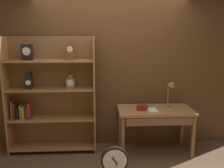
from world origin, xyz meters
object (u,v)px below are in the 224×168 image
at_px(desk_lamp, 171,90).
at_px(open_repair_manual, 152,110).
at_px(workbench, 156,115).
at_px(bookshelf, 50,96).
at_px(round_clock_large, 115,161).
at_px(toolbox_small, 142,107).

height_order(desk_lamp, open_repair_manual, desk_lamp).
bearing_deg(workbench, open_repair_manual, -132.39).
height_order(bookshelf, round_clock_large, bookshelf).
bearing_deg(desk_lamp, open_repair_manual, -149.82).
bearing_deg(desk_lamp, round_clock_large, -141.77).
distance_m(bookshelf, round_clock_large, 1.51).
xyz_separation_m(bookshelf, round_clock_large, (1.01, -0.85, -0.72)).
bearing_deg(bookshelf, workbench, -6.41).
xyz_separation_m(workbench, round_clock_large, (-0.71, -0.66, -0.43)).
relative_size(desk_lamp, toolbox_small, 2.85).
bearing_deg(toolbox_small, round_clock_large, -126.95).
xyz_separation_m(desk_lamp, toolbox_small, (-0.50, -0.13, -0.26)).
xyz_separation_m(workbench, toolbox_small, (-0.23, -0.01, 0.13)).
relative_size(toolbox_small, round_clock_large, 0.39).
bearing_deg(open_repair_manual, workbench, 40.97).
height_order(open_repair_manual, round_clock_large, open_repair_manual).
distance_m(bookshelf, toolbox_small, 1.52).
bearing_deg(open_repair_manual, desk_lamp, 23.54).
xyz_separation_m(desk_lamp, round_clock_large, (-0.99, -0.78, -0.82)).
relative_size(bookshelf, round_clock_large, 4.48).
bearing_deg(desk_lamp, toolbox_small, -165.08).
relative_size(workbench, desk_lamp, 2.57).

